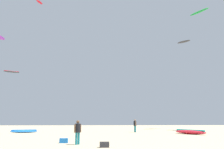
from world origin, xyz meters
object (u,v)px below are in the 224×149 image
kite_grounded_mid (190,132)px  kite_aloft_4 (39,2)px  person_midground (135,125)px  gear_bag (104,145)px  person_foreground (78,130)px  kite_aloft_0 (199,12)px  kite_aloft_5 (12,72)px  kite_aloft_7 (184,42)px  kite_grounded_far (24,131)px  cooler_box (64,141)px

kite_grounded_mid → kite_aloft_4: 40.91m
person_midground → gear_bag: (-4.37, -16.96, -0.80)m
kite_grounded_mid → gear_bag: kite_grounded_mid is taller
gear_bag → kite_aloft_4: 44.88m
person_foreground → kite_grounded_mid: person_foreground is taller
gear_bag → kite_aloft_0: (18.91, 28.11, 21.94)m
person_foreground → kite_aloft_5: size_ratio=0.51×
person_midground → kite_aloft_7: kite_aloft_7 is taller
person_midground → kite_aloft_0: 27.98m
person_foreground → kite_grounded_far: (-7.82, 14.85, -0.72)m
person_foreground → kite_grounded_far: bearing=174.4°
person_midground → kite_grounded_mid: person_midground is taller
kite_grounded_far → cooler_box: 15.27m
person_midground → kite_grounded_mid: 7.14m
kite_grounded_mid → kite_aloft_5: 36.58m
person_foreground → kite_aloft_0: 39.64m
cooler_box → kite_aloft_5: kite_aloft_5 is taller
person_foreground → person_midground: (6.09, 15.25, 0.05)m
kite_grounded_far → person_foreground: bearing=-62.2°
gear_bag → person_midground: bearing=75.6°
person_midground → kite_aloft_5: (-22.17, 16.86, 10.05)m
cooler_box → kite_aloft_4: kite_aloft_4 is taller
kite_aloft_7 → kite_grounded_far: bearing=-162.0°
cooler_box → kite_aloft_7: (16.85, 21.34, 14.54)m
person_midground → person_foreground: bearing=-133.8°
cooler_box → kite_grounded_mid: bearing=37.2°
kite_aloft_4 → person_foreground: bearing=-70.5°
cooler_box → kite_aloft_5: 36.08m
kite_grounded_mid → person_midground: bearing=140.9°
cooler_box → kite_aloft_5: bearing=115.9°
person_midground → kite_grounded_far: size_ratio=0.49×
kite_grounded_far → cooler_box: bearing=-63.7°
kite_aloft_7 → cooler_box: bearing=-128.3°
kite_aloft_7 → person_midground: bearing=-143.3°
kite_grounded_mid → cooler_box: kite_grounded_mid is taller
kite_aloft_4 → kite_aloft_5: kite_aloft_4 is taller
kite_grounded_far → cooler_box: kite_grounded_far is taller
person_foreground → gear_bag: (1.72, -1.71, -0.75)m
cooler_box → gear_bag: same height
kite_aloft_5 → kite_grounded_far: bearing=-64.4°
kite_grounded_far → kite_grounded_mid: bearing=-11.9°
person_midground → cooler_box: bearing=-138.9°
person_foreground → kite_aloft_4: bearing=166.1°
kite_grounded_mid → person_foreground: bearing=-137.1°
kite_grounded_mid → gear_bag: bearing=-128.4°
person_midground → cooler_box: person_midground is taller
cooler_box → kite_aloft_5: (-15.05, 30.94, 10.85)m
kite_grounded_mid → kite_aloft_0: 28.35m
person_midground → kite_aloft_7: 18.33m
kite_aloft_0 → kite_aloft_7: kite_aloft_0 is taller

